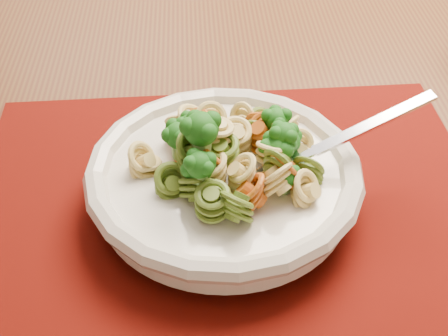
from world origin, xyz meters
name	(u,v)px	position (x,y,z in m)	size (l,w,h in m)	color
dining_table	(253,181)	(-0.33, -0.69, 0.65)	(1.55, 1.26, 0.76)	#4E3116
placemat	(232,208)	(-0.42, -0.82, 0.76)	(0.45, 0.35, 0.00)	#540A03
pasta_bowl	(224,178)	(-0.42, -0.81, 0.79)	(0.24, 0.24, 0.05)	beige
pasta_broccoli_heap	(224,163)	(-0.42, -0.81, 0.81)	(0.20, 0.20, 0.06)	tan
fork	(287,164)	(-0.37, -0.83, 0.81)	(0.19, 0.02, 0.01)	silver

